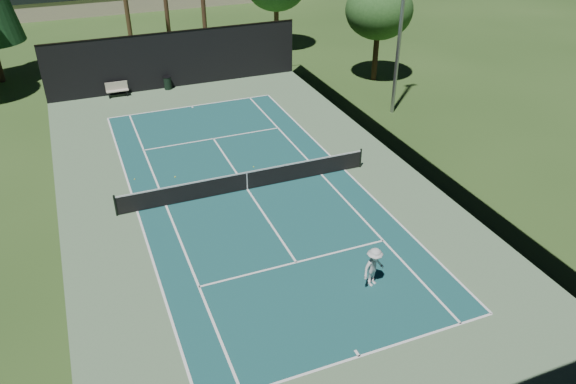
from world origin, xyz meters
The scene contains 14 objects.
ground centered at (0.00, 0.00, 0.00)m, with size 160.00×160.00×0.00m, color #2B491B.
apron_slab centered at (0.00, 0.00, 0.01)m, with size 18.00×32.00×0.01m, color #597954.
court_surface centered at (0.00, 0.00, 0.01)m, with size 10.97×23.77×0.01m, color #184D4D.
court_lines centered at (0.00, 0.00, 0.02)m, with size 11.07×23.87×0.01m.
tennis_net centered at (0.00, 0.00, 0.56)m, with size 12.90×0.10×1.10m.
fence centered at (0.00, 0.06, 2.01)m, with size 18.04×32.05×4.03m.
player centered at (2.24, -8.76, 0.85)m, with size 1.09×0.63×1.69m, color silver.
tennis_ball_b centered at (-3.12, 2.59, 0.04)m, with size 0.08×0.08×0.08m, color #E9F537.
tennis_ball_c centered at (1.06, 2.12, 0.03)m, with size 0.07×0.07×0.07m, color #CFEC35.
tennis_ball_d centered at (-5.12, 3.15, 0.03)m, with size 0.07×0.07×0.07m, color #CDD330.
park_bench centered at (-4.35, 15.63, 0.55)m, with size 1.50×0.45×1.02m.
trash_bin centered at (-0.80, 15.71, 0.48)m, with size 0.56×0.56×0.95m.
decid_tree_b centered at (14.00, 12.00, 5.08)m, with size 4.80×4.80×7.14m.
light_pole centered at (12.00, 6.00, 6.46)m, with size 0.90×0.25×12.22m.
Camera 1 is at (-7.19, -23.33, 14.38)m, focal length 35.00 mm.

